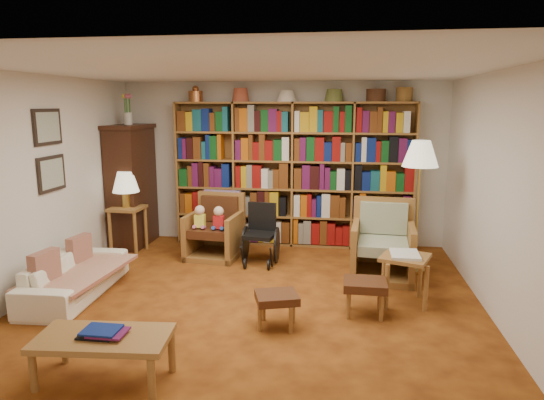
% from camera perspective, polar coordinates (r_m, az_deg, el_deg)
% --- Properties ---
extents(floor, '(5.00, 5.00, 0.00)m').
position_cam_1_polar(floor, '(5.50, -2.27, -11.92)').
color(floor, '#985117').
rests_on(floor, ground).
extents(ceiling, '(5.00, 5.00, 0.00)m').
position_cam_1_polar(ceiling, '(5.07, -2.49, 15.05)').
color(ceiling, silver).
rests_on(ceiling, wall_back).
extents(wall_back, '(5.00, 0.00, 5.00)m').
position_cam_1_polar(wall_back, '(7.59, 1.09, 4.30)').
color(wall_back, silver).
rests_on(wall_back, floor).
extents(wall_front, '(5.00, 0.00, 5.00)m').
position_cam_1_polar(wall_front, '(2.79, -11.88, -7.98)').
color(wall_front, silver).
rests_on(wall_front, floor).
extents(wall_left, '(0.00, 5.00, 5.00)m').
position_cam_1_polar(wall_left, '(6.11, -26.11, 1.49)').
color(wall_left, silver).
rests_on(wall_left, floor).
extents(wall_right, '(0.00, 5.00, 5.00)m').
position_cam_1_polar(wall_right, '(5.29, 25.30, 0.23)').
color(wall_right, silver).
rests_on(wall_right, floor).
extents(bookshelf, '(3.60, 0.30, 2.42)m').
position_cam_1_polar(bookshelf, '(7.40, 2.46, 3.50)').
color(bookshelf, '#9A632F').
rests_on(bookshelf, floor).
extents(curio_cabinet, '(0.50, 0.95, 2.40)m').
position_cam_1_polar(curio_cabinet, '(7.76, -16.17, 1.80)').
color(curio_cabinet, '#3B1C10').
rests_on(curio_cabinet, floor).
extents(framed_pictures, '(0.03, 0.52, 0.97)m').
position_cam_1_polar(framed_pictures, '(6.30, -24.71, 5.32)').
color(framed_pictures, black).
rests_on(framed_pictures, wall_left).
extents(sofa, '(1.63, 0.70, 0.47)m').
position_cam_1_polar(sofa, '(6.04, -22.15, -8.25)').
color(sofa, white).
rests_on(sofa, floor).
extents(sofa_throw, '(0.83, 1.44, 0.04)m').
position_cam_1_polar(sofa_throw, '(6.00, -21.78, -7.69)').
color(sofa_throw, beige).
rests_on(sofa_throw, sofa).
extents(cushion_left, '(0.16, 0.36, 0.35)m').
position_cam_1_polar(cushion_left, '(6.33, -21.73, -5.29)').
color(cushion_left, maroon).
rests_on(cushion_left, sofa).
extents(cushion_right, '(0.17, 0.38, 0.37)m').
position_cam_1_polar(cushion_right, '(5.76, -25.18, -7.15)').
color(cushion_right, maroon).
rests_on(cushion_right, sofa).
extents(side_table_lamp, '(0.47, 0.47, 0.69)m').
position_cam_1_polar(side_table_lamp, '(7.41, -16.62, -2.08)').
color(side_table_lamp, '#9A632F').
rests_on(side_table_lamp, floor).
extents(table_lamp, '(0.38, 0.38, 0.52)m').
position_cam_1_polar(table_lamp, '(7.31, -16.85, 1.92)').
color(table_lamp, '#B49039').
rests_on(table_lamp, side_table_lamp).
extents(armchair_leather, '(0.78, 0.83, 0.91)m').
position_cam_1_polar(armchair_leather, '(7.07, -6.62, -3.53)').
color(armchair_leather, '#9A632F').
rests_on(armchair_leather, floor).
extents(armchair_sage, '(0.83, 0.86, 0.97)m').
position_cam_1_polar(armchair_sage, '(6.37, 12.80, -5.42)').
color(armchair_sage, '#9A632F').
rests_on(armchair_sage, floor).
extents(wheelchair, '(0.47, 0.66, 0.82)m').
position_cam_1_polar(wheelchair, '(6.72, -1.32, -4.22)').
color(wheelchair, black).
rests_on(wheelchair, floor).
extents(floor_lamp, '(0.45, 0.45, 1.71)m').
position_cam_1_polar(floor_lamp, '(6.41, 17.05, 4.61)').
color(floor_lamp, '#B49039').
rests_on(floor_lamp, floor).
extents(side_table_papers, '(0.61, 0.61, 0.57)m').
position_cam_1_polar(side_table_papers, '(5.52, 15.37, -7.23)').
color(side_table_papers, '#9A632F').
rests_on(side_table_papers, floor).
extents(footstool_a, '(0.49, 0.45, 0.34)m').
position_cam_1_polar(footstool_a, '(4.84, 0.57, -11.65)').
color(footstool_a, '#4C2514').
rests_on(footstool_a, floor).
extents(footstool_b, '(0.44, 0.37, 0.37)m').
position_cam_1_polar(footstool_b, '(5.18, 10.87, -10.00)').
color(footstool_b, '#4C2514').
rests_on(footstool_b, floor).
extents(coffee_table, '(1.07, 0.60, 0.44)m').
position_cam_1_polar(coffee_table, '(4.15, -19.21, -15.40)').
color(coffee_table, '#9A632F').
rests_on(coffee_table, floor).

